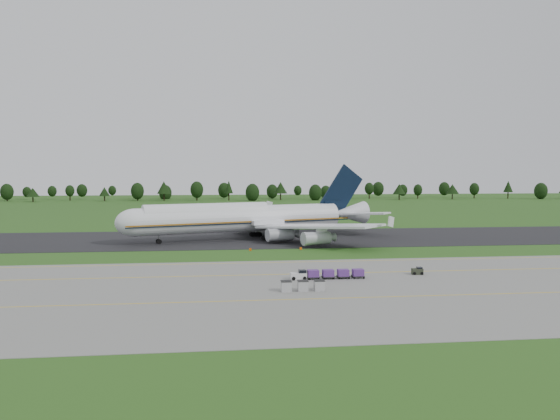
{
  "coord_description": "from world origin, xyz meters",
  "views": [
    {
      "loc": [
        -13.96,
        -111.43,
        17.13
      ],
      "look_at": [
        -0.86,
        2.0,
        9.14
      ],
      "focal_mm": 35.0,
      "sensor_mm": 36.0,
      "label": 1
    }
  ],
  "objects": [
    {
      "name": "apron_markings",
      "position": [
        0.0,
        -26.98,
        0.06
      ],
      "size": [
        300.0,
        30.2,
        0.01
      ],
      "color": "yellow",
      "rests_on": "apron"
    },
    {
      "name": "apron",
      "position": [
        0.0,
        -34.0,
        0.03
      ],
      "size": [
        300.0,
        52.0,
        0.06
      ],
      "primitive_type": "cube",
      "color": "slate",
      "rests_on": "ground"
    },
    {
      "name": "baggage_train",
      "position": [
        3.31,
        -26.67,
        0.84
      ],
      "size": [
        11.92,
        1.52,
        1.47
      ],
      "color": "silver",
      "rests_on": "apron"
    },
    {
      "name": "edge_markers",
      "position": [
        -1.34,
        6.09,
        0.27
      ],
      "size": [
        11.61,
        0.3,
        0.6
      ],
      "color": "#E85307",
      "rests_on": "ground"
    },
    {
      "name": "tree_line",
      "position": [
        8.45,
        218.11,
        6.09
      ],
      "size": [
        524.85,
        22.58,
        11.94
      ],
      "color": "black",
      "rests_on": "ground"
    },
    {
      "name": "uld_row",
      "position": [
        -1.85,
        -35.03,
        0.82
      ],
      "size": [
        6.33,
        1.53,
        1.51
      ],
      "color": "#A8A8A8",
      "rests_on": "apron"
    },
    {
      "name": "utility_cart",
      "position": [
        19.13,
        -24.67,
        0.54
      ],
      "size": [
        1.84,
        1.25,
        0.98
      ],
      "color": "#2A3022",
      "rests_on": "apron"
    },
    {
      "name": "taxiway",
      "position": [
        0.0,
        28.0,
        0.04
      ],
      "size": [
        300.0,
        40.0,
        0.08
      ],
      "primitive_type": "cube",
      "color": "black",
      "rests_on": "ground"
    },
    {
      "name": "aircraft",
      "position": [
        -6.65,
        26.86,
        5.51
      ],
      "size": [
        68.21,
        63.72,
        19.28
      ],
      "color": "white",
      "rests_on": "ground"
    },
    {
      "name": "ground",
      "position": [
        0.0,
        0.0,
        0.0
      ],
      "size": [
        600.0,
        600.0,
        0.0
      ],
      "primitive_type": "plane",
      "color": "#265018",
      "rests_on": "ground"
    }
  ]
}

